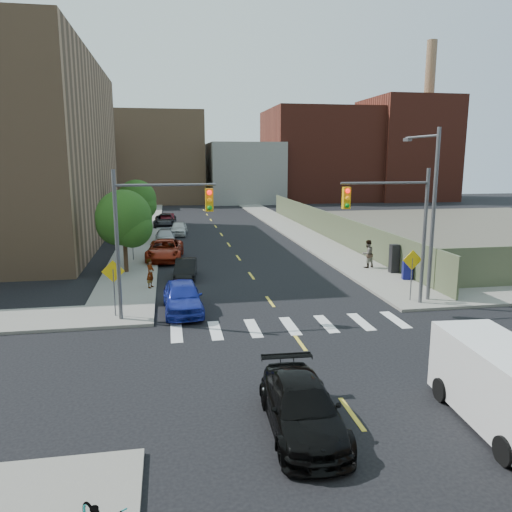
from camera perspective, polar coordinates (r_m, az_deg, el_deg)
name	(u,v)px	position (r m, az deg, el deg)	size (l,w,h in m)	color
ground	(313,361)	(19.25, 6.56, -11.83)	(160.00, 160.00, 0.00)	black
sidewalk_nw	(146,223)	(58.98, -12.50, 3.66)	(3.50, 73.00, 0.15)	gray
sidewalk_ne	(277,220)	(60.33, 2.40, 4.08)	(3.50, 73.00, 0.15)	gray
fence_north	(327,225)	(47.74, 8.09, 3.52)	(0.12, 44.00, 2.50)	#5C6748
gravel_lot	(488,230)	(57.99, 24.99, 2.71)	(36.00, 42.00, 0.06)	#595447
bg_bldg_west	(62,167)	(88.57, -21.32, 9.44)	(14.00, 18.00, 12.00)	#592319
bg_bldg_midwest	(161,158)	(88.96, -10.80, 10.96)	(14.00, 16.00, 15.00)	#8C6B4C
bg_bldg_center	(243,172)	(87.99, -1.47, 9.52)	(12.00, 16.00, 10.00)	gray
bg_bldg_east	(318,155)	(93.02, 7.06, 11.38)	(18.00, 18.00, 16.00)	#592319
bg_bldg_fareast	(405,150)	(97.11, 16.68, 11.58)	(14.00, 16.00, 18.00)	#592319
smokestack	(427,122)	(99.15, 18.98, 14.33)	(1.80, 1.80, 28.00)	#8C6B4C
signal_nw	(151,224)	(23.16, -11.96, 3.55)	(4.59, 0.30, 7.00)	#59595E
signal_ne	(397,219)	(25.71, 15.83, 4.10)	(4.59, 0.30, 7.00)	#59595E
streetlight_ne	(430,203)	(27.45, 19.28, 5.78)	(0.25, 3.70, 9.00)	#59595E
warn_sign_nw	(113,278)	(24.23, -15.98, -2.41)	(1.06, 0.06, 2.83)	#59595E
warn_sign_ne	(412,266)	(27.09, 17.41, -1.08)	(1.06, 0.06, 2.83)	#59595E
warn_sign_midwest	(132,235)	(37.45, -13.96, 2.38)	(1.06, 0.06, 2.83)	#59595E
tree_west_near	(124,221)	(33.36, -14.86, 3.86)	(3.66, 3.64, 5.52)	#332114
tree_west_far	(137,202)	(48.25, -13.45, 6.07)	(3.66, 3.64, 5.52)	#332114
parked_car_blue	(183,297)	(24.88, -8.39, -4.63)	(1.84, 4.57, 1.56)	#1B2A99
parked_car_black	(186,269)	(31.77, -8.04, -1.48)	(1.29, 3.70, 1.22)	black
parked_car_red	(165,250)	(37.74, -10.37, 0.69)	(2.52, 5.47, 1.52)	maroon
parked_car_silver	(165,237)	(44.83, -10.35, 2.14)	(1.72, 4.24, 1.23)	#A9ACB1
parked_car_white	(179,228)	(49.71, -8.85, 3.13)	(1.59, 3.94, 1.34)	silver
parked_car_maroon	(168,220)	(56.37, -10.07, 4.05)	(1.48, 4.23, 1.39)	#440D14
parked_car_grey	(165,221)	(55.90, -10.34, 4.00)	(2.37, 5.14, 1.43)	black
black_sedan	(302,407)	(14.52, 5.28, -16.82)	(1.94, 4.78, 1.39)	black
cargo_van	(501,384)	(16.11, 26.19, -12.95)	(2.40, 5.22, 2.34)	white
mailbox	(407,268)	(31.99, 16.92, -1.36)	(0.65, 0.55, 1.40)	navy
payphone	(394,258)	(33.61, 15.50, -0.27)	(0.55, 0.45, 1.85)	black
pedestrian_west	(150,273)	(29.25, -11.99, -1.94)	(0.61, 0.40, 1.69)	gray
pedestrian_east	(368,254)	(34.66, 12.64, 0.24)	(0.92, 0.72, 1.89)	gray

